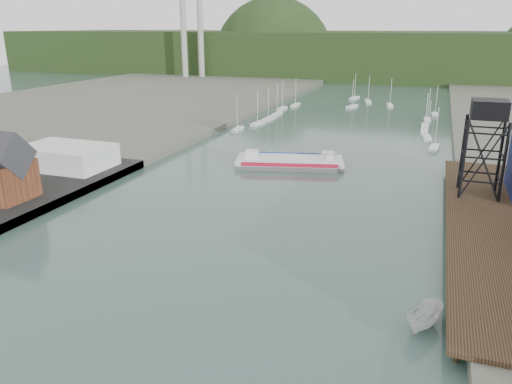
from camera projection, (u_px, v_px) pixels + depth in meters
The scene contains 10 objects.
ground at pixel (94, 367), 45.37m from camera, with size 600.00×600.00×0.00m, color #304B44.
west_land at pixel (3, 131), 146.31m from camera, with size 120.00×400.00×3.20m, color #4C5142.
east_pier at pixel (496, 224), 73.04m from camera, with size 14.00×70.00×2.45m.
white_shed at pixel (66, 156), 102.90m from camera, with size 18.00×12.00×4.50m, color silver.
lift_tower at pixel (489, 115), 80.93m from camera, with size 6.50×6.50×16.00m.
marina_sailboats at pixel (351, 116), 168.80m from camera, with size 57.71×92.65×0.90m.
smokestacks at pixel (192, 25), 277.39m from camera, with size 11.20×8.20×60.00m.
distant_hills at pixel (389, 58), 312.29m from camera, with size 500.00×120.00×80.00m.
chain_ferry at pixel (290, 162), 109.89m from camera, with size 24.81×14.76×3.35m.
motorboat at pixel (425, 318), 50.63m from camera, with size 2.39×6.37×2.46m, color silver.
Camera 1 is at (26.76, -30.74, 29.47)m, focal length 35.00 mm.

